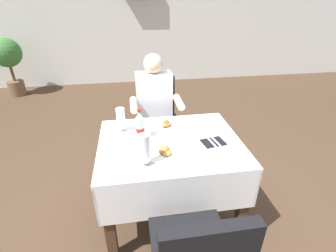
% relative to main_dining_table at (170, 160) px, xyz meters
% --- Properties ---
extents(ground_plane, '(11.00, 11.00, 0.00)m').
position_rel_main_dining_table_xyz_m(ground_plane, '(0.03, -0.17, -0.58)').
color(ground_plane, '#473323').
extents(back_wall, '(11.00, 0.12, 3.08)m').
position_rel_main_dining_table_xyz_m(back_wall, '(0.03, 3.94, 0.96)').
color(back_wall, silver).
rests_on(back_wall, ground).
extents(main_dining_table, '(1.09, 0.86, 0.75)m').
position_rel_main_dining_table_xyz_m(main_dining_table, '(0.00, 0.00, 0.00)').
color(main_dining_table, white).
rests_on(main_dining_table, ground).
extents(chair_far_diner_seat, '(0.44, 0.50, 0.97)m').
position_rel_main_dining_table_xyz_m(chair_far_diner_seat, '(0.00, 0.82, -0.02)').
color(chair_far_diner_seat, black).
rests_on(chair_far_diner_seat, ground).
extents(seated_diner_far, '(0.50, 0.46, 1.26)m').
position_rel_main_dining_table_xyz_m(seated_diner_far, '(-0.04, 0.72, 0.13)').
color(seated_diner_far, '#282D42').
rests_on(seated_diner_far, ground).
extents(plate_near_camera, '(0.24, 0.24, 0.06)m').
position_rel_main_dining_table_xyz_m(plate_near_camera, '(-0.06, -0.18, 0.19)').
color(plate_near_camera, white).
rests_on(plate_near_camera, main_dining_table).
extents(plate_far_diner, '(0.25, 0.25, 0.06)m').
position_rel_main_dining_table_xyz_m(plate_far_diner, '(-0.01, 0.21, 0.19)').
color(plate_far_diner, white).
rests_on(plate_far_diner, main_dining_table).
extents(beer_glass_left, '(0.07, 0.07, 0.23)m').
position_rel_main_dining_table_xyz_m(beer_glass_left, '(-0.21, -0.27, 0.29)').
color(beer_glass_left, white).
rests_on(beer_glass_left, main_dining_table).
extents(beer_glass_middle, '(0.07, 0.07, 0.21)m').
position_rel_main_dining_table_xyz_m(beer_glass_middle, '(-0.37, 0.21, 0.28)').
color(beer_glass_middle, white).
rests_on(beer_glass_middle, main_dining_table).
extents(cola_bottle_primary, '(0.07, 0.07, 0.25)m').
position_rel_main_dining_table_xyz_m(cola_bottle_primary, '(-0.22, 0.08, 0.28)').
color(cola_bottle_primary, silver).
rests_on(cola_bottle_primary, main_dining_table).
extents(napkin_cutlery_set, '(0.19, 0.20, 0.01)m').
position_rel_main_dining_table_xyz_m(napkin_cutlery_set, '(0.32, -0.07, 0.18)').
color(napkin_cutlery_set, black).
rests_on(napkin_cutlery_set, main_dining_table).
extents(potted_plant_corner, '(0.53, 0.53, 1.08)m').
position_rel_main_dining_table_xyz_m(potted_plant_corner, '(-2.49, 3.39, 0.15)').
color(potted_plant_corner, brown).
rests_on(potted_plant_corner, ground).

